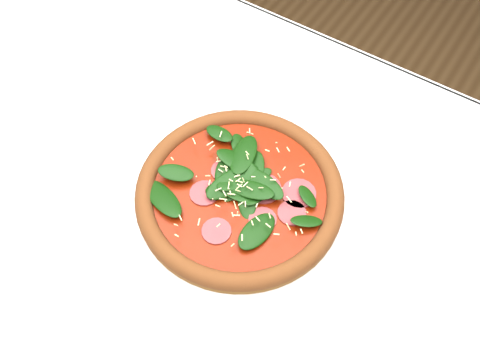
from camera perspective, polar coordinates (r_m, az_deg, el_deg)
The scene contains 4 objects.
ground at distance 1.48m, azimuth -2.13°, elevation -17.22°, with size 6.00×6.00×0.00m, color brown.
dining_table at distance 0.87m, azimuth -3.47°, elevation -5.33°, with size 1.21×0.81×0.75m.
plate at distance 0.77m, azimuth -0.04°, elevation -1.97°, with size 0.34×0.34×0.01m.
pizza at distance 0.76m, azimuth -0.04°, elevation -1.19°, with size 0.39×0.39×0.04m.
Camera 1 is at (0.27, -0.31, 1.42)m, focal length 40.00 mm.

